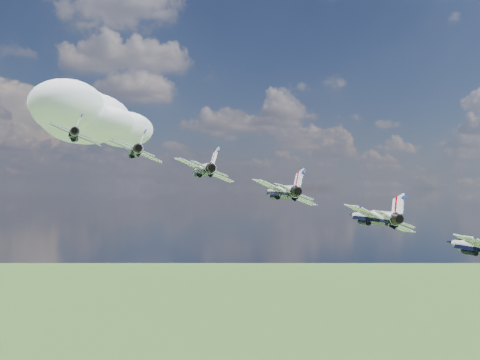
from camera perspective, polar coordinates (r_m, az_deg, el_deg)
name	(u,v)px	position (r m, az deg, el deg)	size (l,w,h in m)	color
cloud_far	(99,115)	(286.68, -14.80, 6.73)	(67.88, 53.33, 26.67)	white
jet_0	(75,134)	(99.15, -17.17, 4.67)	(8.95, 13.25, 3.96)	silver
jet_1	(135,151)	(90.35, -11.19, 3.07)	(8.95, 13.25, 3.96)	white
jet_2	(202,170)	(82.81, -4.04, 1.12)	(8.95, 13.25, 3.96)	white
jet_3	(281,191)	(76.92, 4.35, -1.20)	(8.95, 13.25, 3.96)	white
jet_4	(372,217)	(73.06, 13.89, -3.80)	(8.95, 13.25, 3.96)	silver
jet_5	(480,246)	(71.57, 24.22, -6.48)	(8.95, 13.25, 3.96)	silver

